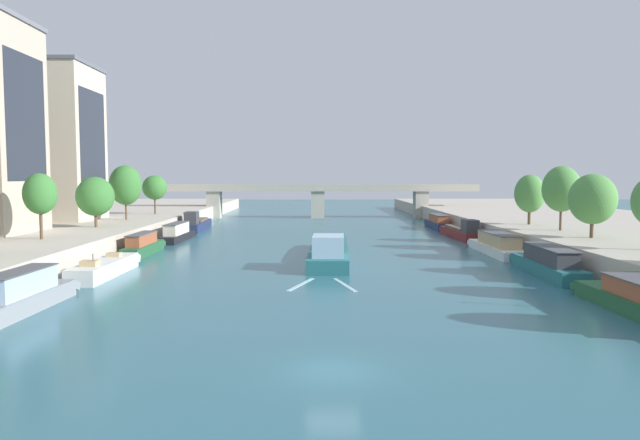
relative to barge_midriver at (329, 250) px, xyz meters
name	(u,v)px	position (x,y,z in m)	size (l,w,h in m)	color
ground_plane	(333,371)	(-0.79, -35.79, -1.00)	(400.00, 400.00, 0.00)	#2D6070
quay_left	(31,231)	(-41.00, 19.21, 0.29)	(36.00, 170.00, 2.59)	#B7AD9E
quay_right	(606,231)	(39.42, 19.21, 0.29)	(36.00, 170.00, 2.59)	#B7AD9E
barge_midriver	(329,250)	(0.00, 0.00, 0.00)	(4.95, 23.18, 3.29)	#23666B
wake_behind_barge	(323,285)	(-0.93, -14.49, -0.99)	(5.59, 6.01, 0.03)	#A0CCD6
moored_boat_left_gap_after	(24,294)	(-20.83, -23.61, 0.15)	(2.62, 11.40, 2.78)	gray
moored_boat_left_midway	(105,267)	(-20.48, -9.64, -0.29)	(2.75, 12.44, 2.46)	silver
moored_boat_left_downstream	(143,245)	(-21.14, 4.43, 0.04)	(2.15, 11.43, 2.50)	#235633
moored_boat_left_upstream	(178,233)	(-20.57, 18.76, 0.04)	(2.45, 12.52, 2.51)	black
moored_boat_left_near	(197,224)	(-21.20, 35.15, 0.01)	(3.11, 16.21, 3.32)	#1E284C
moored_boat_right_second	(548,263)	(19.35, -10.29, 0.12)	(2.77, 13.56, 2.70)	#23666B
moored_boat_right_near	(497,245)	(19.42, 4.40, 0.04)	(2.98, 14.36, 2.50)	silver
moored_boat_right_gap_after	(461,232)	(19.58, 21.51, -0.09)	(2.90, 15.00, 3.01)	maroon
moored_boat_right_far	(438,222)	(19.57, 37.28, 0.03)	(2.40, 13.02, 2.48)	#1E284C
tree_left_end_of_row	(40,194)	(-29.09, -3.22, 6.14)	(3.27, 3.27, 6.64)	brown
tree_left_far	(95,196)	(-28.83, 10.79, 5.42)	(4.61, 4.61, 6.27)	brown
tree_left_third	(125,185)	(-29.06, 23.29, 6.62)	(4.65, 4.65, 7.92)	brown
tree_left_past_mid	(155,188)	(-28.43, 36.57, 6.02)	(4.05, 4.05, 6.49)	brown
tree_right_third	(593,199)	(26.94, -2.51, 5.57)	(4.73, 4.73, 6.59)	brown
tree_right_distant	(562,189)	(27.25, 5.81, 6.44)	(4.40, 4.40, 7.53)	brown
tree_right_second	(530,194)	(26.76, 14.42, 5.64)	(3.94, 3.94, 6.56)	brown
building_left_corner	(44,142)	(-40.81, 23.82, 12.87)	(14.44, 12.34, 22.55)	beige
bridge_far	(318,196)	(-0.79, 63.31, 3.70)	(68.42, 4.40, 7.24)	#ADA899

